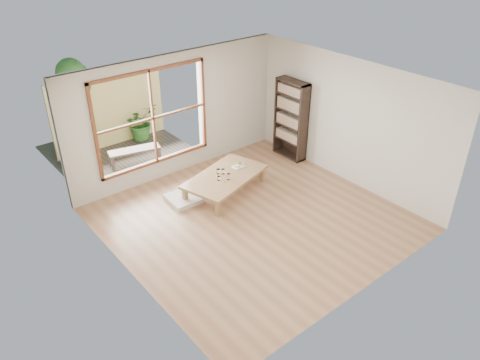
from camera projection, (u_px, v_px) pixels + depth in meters
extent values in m
plane|color=#AA8055|center=(253.00, 218.00, 8.79)|extent=(5.00, 5.00, 0.00)
cube|color=#A67850|center=(225.00, 177.00, 9.44)|extent=(1.94, 1.42, 0.05)
cube|color=#A67850|center=(218.00, 208.00, 8.78)|extent=(0.11, 0.11, 0.33)
cube|color=#A67850|center=(185.00, 195.00, 9.17)|extent=(0.11, 0.11, 0.33)
cube|color=#A67850|center=(262.00, 175.00, 9.89)|extent=(0.11, 0.11, 0.33)
cube|color=#A67850|center=(231.00, 164.00, 10.28)|extent=(0.11, 0.11, 0.33)
cube|color=beige|center=(184.00, 198.00, 9.30)|extent=(0.66, 0.66, 0.09)
cube|color=#32241C|center=(291.00, 120.00, 10.55)|extent=(0.29, 0.82, 1.82)
cylinder|color=silver|center=(229.00, 177.00, 9.25)|extent=(0.07, 0.07, 0.13)
cylinder|color=silver|center=(223.00, 171.00, 9.46)|extent=(0.07, 0.07, 0.10)
cylinder|color=silver|center=(218.00, 171.00, 9.46)|extent=(0.08, 0.08, 0.10)
cylinder|color=silver|center=(219.00, 178.00, 9.24)|extent=(0.07, 0.07, 0.08)
cube|color=white|center=(239.00, 166.00, 9.73)|extent=(0.27, 0.21, 0.02)
sphere|color=#4C702C|center=(240.00, 163.00, 9.77)|extent=(0.06, 0.06, 0.06)
cube|color=orange|center=(239.00, 167.00, 9.68)|extent=(0.05, 0.04, 0.02)
cube|color=beige|center=(235.00, 166.00, 9.70)|extent=(0.06, 0.05, 0.02)
cylinder|color=silver|center=(241.00, 166.00, 9.70)|extent=(0.15, 0.02, 0.01)
cube|color=#382F28|center=(134.00, 159.00, 10.84)|extent=(2.80, 2.00, 0.05)
cube|color=#32241C|center=(134.00, 150.00, 10.44)|extent=(1.19, 0.60, 0.05)
cube|color=#32241C|center=(113.00, 164.00, 10.24)|extent=(0.07, 0.07, 0.31)
cube|color=#32241C|center=(110.00, 160.00, 10.44)|extent=(0.07, 0.07, 0.31)
cube|color=#32241C|center=(160.00, 155.00, 10.63)|extent=(0.07, 0.07, 0.31)
cube|color=#32241C|center=(156.00, 150.00, 10.83)|extent=(0.07, 0.07, 0.31)
cube|color=#CEBD6A|center=(109.00, 110.00, 11.05)|extent=(2.80, 0.06, 1.80)
imported|color=#2F6926|center=(140.00, 121.00, 11.55)|extent=(0.88, 0.79, 0.90)
imported|color=#2F6926|center=(85.00, 141.00, 10.44)|extent=(0.59, 0.48, 1.05)
cylinder|color=#4C3D2D|center=(76.00, 118.00, 10.92)|extent=(0.14, 0.14, 1.60)
sphere|color=#2F6926|center=(75.00, 81.00, 10.56)|extent=(0.84, 0.84, 0.84)
sphere|color=#2F6926|center=(63.00, 92.00, 10.57)|extent=(0.70, 0.70, 0.70)
sphere|color=#2F6926|center=(70.00, 72.00, 10.32)|extent=(0.64, 0.64, 0.64)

